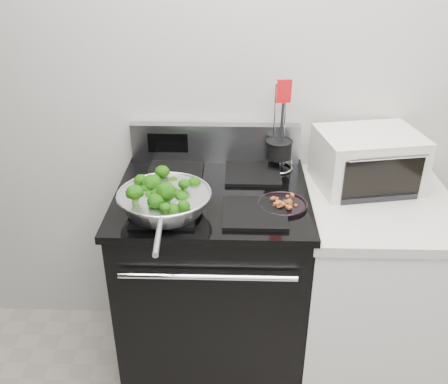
{
  "coord_description": "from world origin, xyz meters",
  "views": [
    {
      "loc": [
        -0.2,
        -0.38,
        1.92
      ],
      "look_at": [
        -0.25,
        1.36,
        0.98
      ],
      "focal_mm": 40.0,
      "sensor_mm": 36.0,
      "label": 1
    }
  ],
  "objects_px": {
    "skillet": "(165,201)",
    "bacon_plate": "(283,202)",
    "gas_range": "(213,282)",
    "utensil_holder": "(279,154)",
    "toaster_oven": "(367,160)"
  },
  "relations": [
    {
      "from": "bacon_plate",
      "to": "toaster_oven",
      "type": "distance_m",
      "value": 0.45
    },
    {
      "from": "skillet",
      "to": "bacon_plate",
      "type": "relative_size",
      "value": 2.92
    },
    {
      "from": "skillet",
      "to": "toaster_oven",
      "type": "height_order",
      "value": "toaster_oven"
    },
    {
      "from": "bacon_plate",
      "to": "utensil_holder",
      "type": "distance_m",
      "value": 0.34
    },
    {
      "from": "bacon_plate",
      "to": "toaster_oven",
      "type": "xyz_separation_m",
      "value": [
        0.37,
        0.25,
        0.07
      ]
    },
    {
      "from": "gas_range",
      "to": "bacon_plate",
      "type": "xyz_separation_m",
      "value": [
        0.28,
        -0.11,
        0.48
      ]
    },
    {
      "from": "bacon_plate",
      "to": "utensil_holder",
      "type": "height_order",
      "value": "utensil_holder"
    },
    {
      "from": "gas_range",
      "to": "skillet",
      "type": "bearing_deg",
      "value": -133.99
    },
    {
      "from": "gas_range",
      "to": "toaster_oven",
      "type": "xyz_separation_m",
      "value": [
        0.65,
        0.14,
        0.55
      ]
    },
    {
      "from": "gas_range",
      "to": "utensil_holder",
      "type": "bearing_deg",
      "value": 38.81
    },
    {
      "from": "gas_range",
      "to": "skillet",
      "type": "xyz_separation_m",
      "value": [
        -0.17,
        -0.17,
        0.52
      ]
    },
    {
      "from": "utensil_holder",
      "to": "toaster_oven",
      "type": "height_order",
      "value": "utensil_holder"
    },
    {
      "from": "gas_range",
      "to": "utensil_holder",
      "type": "height_order",
      "value": "utensil_holder"
    },
    {
      "from": "skillet",
      "to": "bacon_plate",
      "type": "height_order",
      "value": "skillet"
    },
    {
      "from": "skillet",
      "to": "bacon_plate",
      "type": "xyz_separation_m",
      "value": [
        0.45,
        0.07,
        -0.04
      ]
    }
  ]
}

